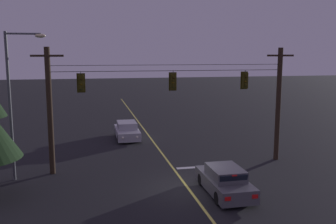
# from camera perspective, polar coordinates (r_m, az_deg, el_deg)

# --- Properties ---
(ground_plane) EXTENTS (180.00, 180.00, 0.00)m
(ground_plane) POSITION_cam_1_polar(r_m,az_deg,el_deg) (19.74, 3.21, -11.73)
(ground_plane) COLOR black
(lane_centre_stripe) EXTENTS (0.14, 60.00, 0.01)m
(lane_centre_stripe) POSITION_cam_1_polar(r_m,az_deg,el_deg) (29.25, -2.06, -4.84)
(lane_centre_stripe) COLOR #D1C64C
(lane_centre_stripe) RESTS_ON ground
(stop_bar_paint) EXTENTS (3.40, 0.36, 0.01)m
(stop_bar_paint) POSITION_cam_1_polar(r_m,az_deg,el_deg) (23.50, 5.41, -8.33)
(stop_bar_paint) COLOR silver
(stop_bar_paint) RESTS_ON ground
(signal_span_assembly) EXTENTS (16.07, 0.32, 7.34)m
(signal_span_assembly) POSITION_cam_1_polar(r_m,az_deg,el_deg) (22.75, 0.53, 0.98)
(signal_span_assembly) COLOR #2D2116
(signal_span_assembly) RESTS_ON ground
(traffic_light_leftmost) EXTENTS (0.48, 0.41, 1.22)m
(traffic_light_leftmost) POSITION_cam_1_polar(r_m,az_deg,el_deg) (22.03, -13.17, 4.34)
(traffic_light_leftmost) COLOR black
(traffic_light_left_inner) EXTENTS (0.48, 0.41, 1.22)m
(traffic_light_left_inner) POSITION_cam_1_polar(r_m,az_deg,el_deg) (22.60, 0.81, 4.68)
(traffic_light_left_inner) COLOR black
(traffic_light_centre) EXTENTS (0.48, 0.41, 1.22)m
(traffic_light_centre) POSITION_cam_1_polar(r_m,az_deg,el_deg) (24.06, 11.73, 4.75)
(traffic_light_centre) COLOR black
(car_waiting_near_lane) EXTENTS (1.80, 4.33, 1.39)m
(car_waiting_near_lane) POSITION_cam_1_polar(r_m,az_deg,el_deg) (19.16, 8.65, -10.40)
(car_waiting_near_lane) COLOR #4C4C51
(car_waiting_near_lane) RESTS_ON ground
(car_oncoming_lead) EXTENTS (1.80, 4.42, 1.39)m
(car_oncoming_lead) POSITION_cam_1_polar(r_m,az_deg,el_deg) (31.01, -6.29, -2.88)
(car_oncoming_lead) COLOR #A5A5AD
(car_oncoming_lead) RESTS_ON ground
(street_lamp_corner) EXTENTS (2.11, 0.30, 8.12)m
(street_lamp_corner) POSITION_cam_1_polar(r_m,az_deg,el_deg) (21.73, -22.35, 2.75)
(street_lamp_corner) COLOR #4C4F54
(street_lamp_corner) RESTS_ON ground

